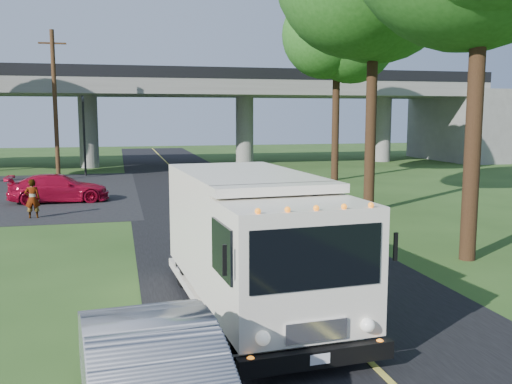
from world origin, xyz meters
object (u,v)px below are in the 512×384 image
object	(u,v)px
step_van	(253,239)
red_sedan	(59,188)
traffic_signal	(84,127)
tree_right_far	(341,41)
utility_pole	(55,104)
pedestrian	(32,199)

from	to	relation	value
step_van	red_sedan	size ratio (longest dim) A/B	1.54
traffic_signal	tree_right_far	size ratio (longest dim) A/B	0.47
utility_pole	tree_right_far	distance (m)	17.61
utility_pole	tree_right_far	size ratio (longest dim) A/B	0.82
utility_pole	pedestrian	xyz separation A→B (m)	(0.32, -13.45, -3.82)
red_sedan	tree_right_far	bearing A→B (deg)	-74.23
traffic_signal	pedestrian	xyz separation A→B (m)	(-1.18, -15.45, -2.43)
traffic_signal	tree_right_far	world-z (taller)	tree_right_far
traffic_signal	step_van	size ratio (longest dim) A/B	0.76
step_van	traffic_signal	bearing A→B (deg)	95.74
utility_pole	red_sedan	distance (m)	10.20
utility_pole	tree_right_far	bearing A→B (deg)	-14.00
utility_pole	pedestrian	distance (m)	13.99
traffic_signal	step_van	xyz separation A→B (m)	(4.72, -27.70, -1.67)
step_van	utility_pole	bearing A→B (deg)	99.67
pedestrian	utility_pole	bearing A→B (deg)	-92.40
tree_right_far	red_sedan	size ratio (longest dim) A/B	2.46
step_van	pedestrian	distance (m)	13.61
tree_right_far	traffic_signal	bearing A→B (deg)	157.93
utility_pole	step_van	xyz separation A→B (m)	(6.22, -25.70, -3.06)
pedestrian	red_sedan	bearing A→B (deg)	-101.85
tree_right_far	red_sedan	bearing A→B (deg)	-161.80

